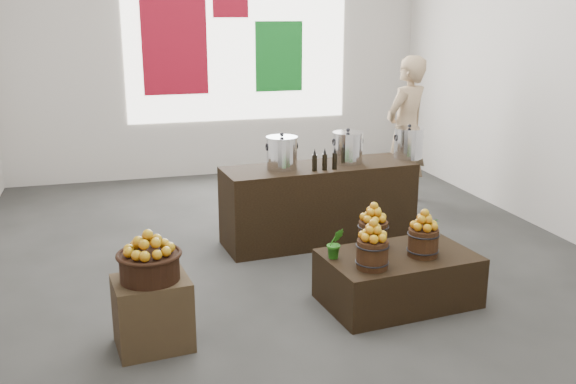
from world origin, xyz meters
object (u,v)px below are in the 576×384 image
object	(u,v)px
shopper	(406,131)
stock_pot_right	(409,144)
crate	(153,313)
display_table	(398,278)
counter	(319,204)
wicker_basket	(150,267)
stock_pot_left	(282,154)
stock_pot_center	(348,149)

from	to	relation	value
shopper	stock_pot_right	bearing A→B (deg)	36.31
crate	display_table	bearing A→B (deg)	5.45
counter	shopper	xyz separation A→B (m)	(1.49, 1.07, 0.51)
wicker_basket	stock_pot_right	bearing A→B (deg)	32.95
counter	stock_pot_left	world-z (taller)	stock_pot_left
crate	shopper	world-z (taller)	shopper
display_table	stock_pot_center	bearing A→B (deg)	78.49
shopper	stock_pot_left	bearing A→B (deg)	1.17
wicker_basket	stock_pot_left	xyz separation A→B (m)	(1.44, 1.75, 0.35)
crate	wicker_basket	xyz separation A→B (m)	(0.00, 0.00, 0.35)
counter	stock_pot_right	bearing A→B (deg)	-0.00
wicker_basket	shopper	world-z (taller)	shopper
counter	stock_pot_center	world-z (taller)	stock_pot_center
wicker_basket	stock_pot_center	bearing A→B (deg)	39.97
display_table	stock_pot_right	bearing A→B (deg)	56.42
stock_pot_right	shopper	bearing A→B (deg)	65.32
display_table	stock_pot_left	world-z (taller)	stock_pot_left
crate	display_table	xyz separation A→B (m)	(2.00, 0.19, -0.05)
stock_pot_left	shopper	world-z (taller)	shopper
crate	display_table	world-z (taller)	crate
wicker_basket	stock_pot_right	distance (m)	3.45
counter	stock_pot_left	distance (m)	0.69
wicker_basket	display_table	xyz separation A→B (m)	(2.00, 0.19, -0.40)
counter	stock_pot_right	world-z (taller)	stock_pot_right
stock_pot_right	shopper	xyz separation A→B (m)	(0.45, 0.99, -0.05)
counter	stock_pot_center	xyz separation A→B (m)	(0.31, 0.02, 0.56)
counter	stock_pot_left	bearing A→B (deg)	180.00
stock_pot_center	wicker_basket	bearing A→B (deg)	-140.03
stock_pot_center	shopper	distance (m)	1.57
display_table	stock_pot_right	distance (m)	2.04
wicker_basket	stock_pot_right	xyz separation A→B (m)	(2.88, 1.87, 0.35)
stock_pot_right	shopper	distance (m)	1.09
shopper	wicker_basket	bearing A→B (deg)	11.57
counter	shopper	size ratio (longest dim) A/B	1.09
wicker_basket	stock_pot_left	distance (m)	2.30
stock_pot_right	shopper	world-z (taller)	shopper
stock_pot_center	shopper	world-z (taller)	shopper
crate	stock_pot_center	bearing A→B (deg)	39.97
display_table	counter	world-z (taller)	counter
wicker_basket	shopper	distance (m)	4.40
stock_pot_left	stock_pot_right	world-z (taller)	same
display_table	stock_pot_right	world-z (taller)	stock_pot_right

